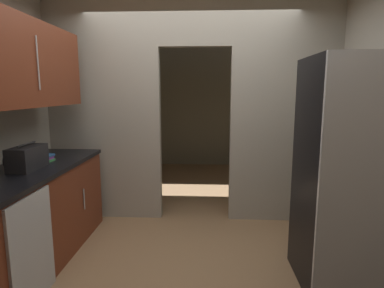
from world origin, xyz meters
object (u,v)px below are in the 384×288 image
(dishwasher, at_px, (32,251))
(book_stack, at_px, (46,158))
(refrigerator, at_px, (349,175))
(boombox, at_px, (27,158))

(dishwasher, relative_size, book_stack, 5.35)
(book_stack, bearing_deg, refrigerator, -10.04)
(refrigerator, height_order, dishwasher, refrigerator)
(refrigerator, bearing_deg, book_stack, 169.96)
(dishwasher, height_order, boombox, boombox)
(dishwasher, xyz_separation_m, book_stack, (-0.30, 0.88, 0.52))
(dishwasher, bearing_deg, refrigerator, 9.24)
(refrigerator, relative_size, book_stack, 11.78)
(boombox, distance_m, book_stack, 0.34)
(refrigerator, distance_m, boombox, 2.73)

